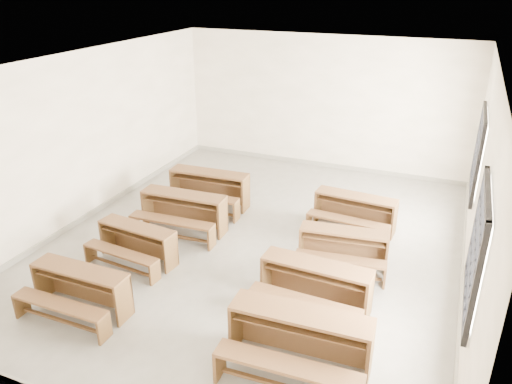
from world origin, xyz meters
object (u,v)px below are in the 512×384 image
at_px(desk_set_6, 343,246).
at_px(desk_set_7, 354,210).
at_px(desk_set_1, 136,241).
at_px(desk_set_2, 183,209).
at_px(desk_set_0, 79,287).
at_px(desk_set_4, 299,337).
at_px(desk_set_5, 315,283).
at_px(desk_set_3, 208,186).

bearing_deg(desk_set_6, desk_set_7, 87.80).
distance_m(desk_set_1, desk_set_7, 4.01).
distance_m(desk_set_2, desk_set_7, 3.21).
relative_size(desk_set_0, desk_set_4, 0.84).
distance_m(desk_set_2, desk_set_5, 3.27).
height_order(desk_set_2, desk_set_5, desk_set_2).
height_order(desk_set_5, desk_set_6, desk_set_5).
bearing_deg(desk_set_3, desk_set_7, -0.44).
relative_size(desk_set_3, desk_set_5, 1.04).
bearing_deg(desk_set_4, desk_set_5, 95.25).
bearing_deg(desk_set_5, desk_set_4, -80.06).
bearing_deg(desk_set_3, desk_set_4, -52.24).
height_order(desk_set_1, desk_set_3, desk_set_3).
bearing_deg(desk_set_7, desk_set_2, -152.63).
bearing_deg(desk_set_0, desk_set_2, 87.69).
distance_m(desk_set_2, desk_set_3, 1.14).
relative_size(desk_set_4, desk_set_5, 1.09).
bearing_deg(desk_set_4, desk_set_7, 90.14).
distance_m(desk_set_5, desk_set_6, 1.28).
distance_m(desk_set_3, desk_set_6, 3.37).
bearing_deg(desk_set_0, desk_set_4, 1.95).
distance_m(desk_set_4, desk_set_6, 2.50).
xyz_separation_m(desk_set_2, desk_set_7, (2.96, 1.24, -0.03)).
distance_m(desk_set_1, desk_set_2, 1.27).
bearing_deg(desk_set_5, desk_set_3, 142.60).
distance_m(desk_set_0, desk_set_5, 3.35).
distance_m(desk_set_2, desk_set_6, 3.08).
bearing_deg(desk_set_3, desk_set_2, -89.91).
xyz_separation_m(desk_set_0, desk_set_2, (0.12, 2.71, 0.04)).
height_order(desk_set_1, desk_set_4, desk_set_4).
relative_size(desk_set_4, desk_set_6, 1.16).
distance_m(desk_set_4, desk_set_5, 1.23).
bearing_deg(desk_set_7, desk_set_3, -173.33).
bearing_deg(desk_set_6, desk_set_0, -147.68).
height_order(desk_set_5, desk_set_7, desk_set_5).
xyz_separation_m(desk_set_1, desk_set_4, (3.29, -1.35, 0.09)).
relative_size(desk_set_0, desk_set_5, 0.91).
height_order(desk_set_0, desk_set_7, desk_set_7).
bearing_deg(desk_set_0, desk_set_7, 52.22).
bearing_deg(desk_set_3, desk_set_6, -24.27).
distance_m(desk_set_0, desk_set_4, 3.24).
bearing_deg(desk_set_3, desk_set_0, -93.47).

